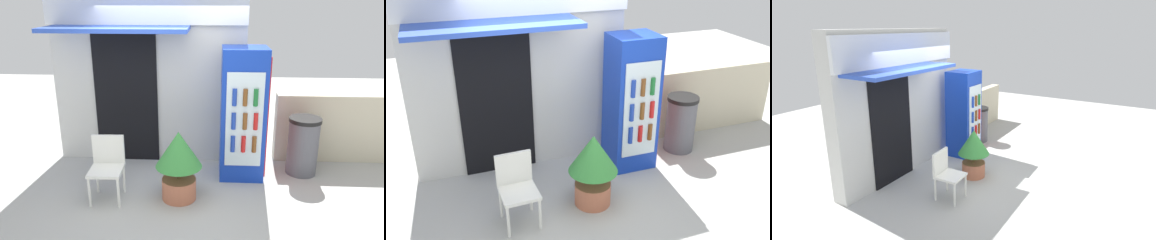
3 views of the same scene
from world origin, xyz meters
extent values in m
plane|color=#B2B2AD|center=(0.00, 0.00, 0.00)|extent=(16.00, 16.00, 0.00)
cube|color=silver|center=(-0.50, 1.45, 1.43)|extent=(3.06, 0.33, 2.86)
cube|color=white|center=(-0.50, 1.25, 2.50)|extent=(3.06, 0.08, 0.56)
cube|color=blue|center=(-0.87, 0.90, 2.19)|extent=(2.08, 0.78, 0.06)
cube|color=black|center=(-0.87, 1.27, 1.07)|extent=(1.01, 0.03, 2.14)
cube|color=#1438B2|center=(0.97, 0.81, 0.98)|extent=(0.64, 0.58, 1.96)
cube|color=silver|center=(0.97, 0.51, 0.98)|extent=(0.51, 0.02, 1.37)
cube|color=red|center=(1.30, 0.81, 0.98)|extent=(0.02, 0.52, 1.76)
cylinder|color=#1938A5|center=(0.82, 0.49, 0.64)|extent=(0.06, 0.06, 0.24)
cylinder|color=red|center=(0.97, 0.49, 0.64)|extent=(0.06, 0.06, 0.24)
cylinder|color=brown|center=(1.12, 0.49, 0.64)|extent=(0.06, 0.06, 0.24)
cylinder|color=#1938A5|center=(0.82, 0.49, 0.98)|extent=(0.06, 0.06, 0.24)
cylinder|color=brown|center=(0.98, 0.49, 0.98)|extent=(0.06, 0.06, 0.24)
cylinder|color=red|center=(1.13, 0.49, 0.98)|extent=(0.06, 0.06, 0.24)
cylinder|color=#1938A5|center=(0.82, 0.49, 1.32)|extent=(0.06, 0.06, 0.24)
cylinder|color=brown|center=(0.96, 0.49, 1.32)|extent=(0.06, 0.06, 0.24)
cylinder|color=#196B2D|center=(1.11, 0.49, 1.32)|extent=(0.06, 0.06, 0.24)
cylinder|color=white|center=(-1.06, -0.24, 0.21)|extent=(0.04, 0.04, 0.41)
cylinder|color=white|center=(-0.68, -0.23, 0.21)|extent=(0.04, 0.04, 0.41)
cylinder|color=white|center=(-1.08, 0.15, 0.21)|extent=(0.04, 0.04, 0.41)
cylinder|color=white|center=(-0.70, 0.16, 0.21)|extent=(0.04, 0.04, 0.41)
cube|color=white|center=(-0.88, -0.04, 0.43)|extent=(0.45, 0.46, 0.04)
cube|color=white|center=(-0.89, 0.16, 0.66)|extent=(0.43, 0.06, 0.40)
cylinder|color=#BC6B4C|center=(0.08, 0.04, 0.15)|extent=(0.46, 0.46, 0.29)
cylinder|color=brown|center=(0.08, 0.04, 0.39)|extent=(0.05, 0.05, 0.19)
cone|color=#388C3D|center=(0.08, 0.04, 0.73)|extent=(0.62, 0.62, 0.49)
cylinder|color=#595960|center=(1.92, 0.92, 0.42)|extent=(0.46, 0.46, 0.84)
cylinder|color=black|center=(1.92, 0.92, 0.87)|extent=(0.48, 0.48, 0.06)
cube|color=beige|center=(2.78, 1.45, 0.56)|extent=(2.43, 0.22, 1.13)
camera|label=1|loc=(0.51, -4.42, 2.65)|focal=34.70mm
camera|label=2|loc=(-1.59, -4.03, 3.23)|focal=38.53mm
camera|label=3|loc=(-4.96, -2.77, 2.92)|focal=29.40mm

